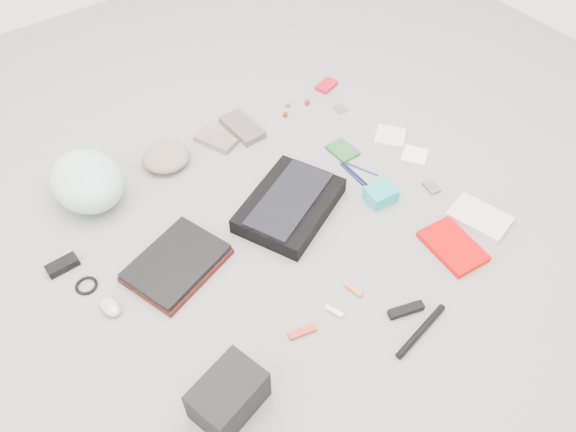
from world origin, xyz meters
TOP-DOWN VIEW (x-y plane):
  - ground_plane at (0.00, 0.00)m, footprint 4.00×4.00m
  - messenger_bag at (0.05, 0.05)m, footprint 0.49×0.43m
  - bag_flap at (0.05, 0.05)m, footprint 0.43×0.33m
  - laptop_sleeve at (-0.44, 0.07)m, footprint 0.40×0.35m
  - laptop at (-0.44, 0.07)m, footprint 0.39×0.33m
  - bike_helmet at (-0.54, 0.57)m, footprint 0.28×0.34m
  - beanie at (-0.21, 0.57)m, footprint 0.23×0.22m
  - mitten_left at (0.03, 0.56)m, footprint 0.15×0.20m
  - mitten_right at (0.16, 0.57)m, footprint 0.12×0.22m
  - power_brick at (-0.77, 0.31)m, footprint 0.11×0.05m
  - cable_coil at (-0.73, 0.19)m, footprint 0.09×0.09m
  - mouse at (-0.70, 0.05)m, footprint 0.07×0.10m
  - camera_bag at (-0.56, -0.47)m, footprint 0.24×0.20m
  - multitool at (-0.24, -0.40)m, footprint 0.10×0.05m
  - toiletry_tube_white at (-0.10, -0.41)m, footprint 0.04×0.07m
  - toiletry_tube_orange at (0.00, -0.38)m, footprint 0.03×0.07m
  - u_lock at (0.09, -0.55)m, footprint 0.13×0.07m
  - bike_pump at (0.08, -0.63)m, footprint 0.25×0.07m
  - book_red at (0.42, -0.45)m, footprint 0.18×0.25m
  - book_white at (0.61, -0.41)m, footprint 0.20×0.25m
  - notepad at (0.43, 0.19)m, footprint 0.10×0.13m
  - pen_blue at (0.37, 0.06)m, footprint 0.02×0.15m
  - pen_black at (0.38, 0.06)m, footprint 0.01×0.16m
  - pen_navy at (0.43, 0.06)m, footprint 0.07×0.14m
  - accordion_wallet at (0.37, -0.11)m, footprint 0.12×0.10m
  - card_deck at (0.58, -0.19)m, footprint 0.06×0.08m
  - napkin_top at (0.67, 0.14)m, footprint 0.18×0.18m
  - napkin_bottom at (0.67, -0.01)m, footprint 0.14×0.14m
  - lollipop_a at (0.37, 0.53)m, footprint 0.03×0.03m
  - lollipop_b at (0.43, 0.58)m, footprint 0.03×0.03m
  - lollipop_c at (0.51, 0.54)m, footprint 0.03×0.03m
  - altoids_tin at (0.66, 0.59)m, footprint 0.12×0.09m
  - stamp_sheet at (0.61, 0.42)m, footprint 0.06×0.07m

SIDE VIEW (x-z plane):
  - ground_plane at x=0.00m, z-range 0.00..0.00m
  - stamp_sheet at x=0.61m, z-range 0.00..0.00m
  - napkin_bottom at x=0.67m, z-range 0.00..0.01m
  - napkin_top at x=0.67m, z-range 0.00..0.01m
  - pen_navy at x=0.43m, z-range 0.00..0.01m
  - pen_blue at x=0.37m, z-range 0.00..0.01m
  - pen_black at x=0.38m, z-range 0.00..0.01m
  - cable_coil at x=-0.73m, z-range 0.00..0.01m
  - card_deck at x=0.58m, z-range 0.00..0.01m
  - multitool at x=-0.24m, z-range 0.00..0.01m
  - notepad at x=0.43m, z-range 0.00..0.01m
  - toiletry_tube_white at x=-0.10m, z-range 0.00..0.02m
  - toiletry_tube_orange at x=0.00m, z-range 0.00..0.02m
  - altoids_tin at x=0.66m, z-range 0.00..0.02m
  - lollipop_b at x=0.43m, z-range 0.00..0.02m
  - book_white at x=0.61m, z-range 0.00..0.02m
  - laptop_sleeve at x=-0.44m, z-range 0.00..0.02m
  - bike_pump at x=0.08m, z-range 0.00..0.02m
  - lollipop_a at x=0.37m, z-range 0.00..0.02m
  - book_red at x=0.42m, z-range 0.00..0.02m
  - u_lock at x=0.09m, z-range 0.00..0.02m
  - lollipop_c at x=0.51m, z-range 0.00..0.03m
  - mitten_left at x=0.03m, z-range 0.00..0.03m
  - power_brick at x=-0.77m, z-range 0.00..0.03m
  - mitten_right at x=0.16m, z-range 0.00..0.03m
  - mouse at x=-0.70m, z-range 0.00..0.04m
  - accordion_wallet at x=0.37m, z-range 0.00..0.06m
  - messenger_bag at x=0.05m, z-range 0.00..0.07m
  - laptop at x=-0.44m, z-range 0.02..0.05m
  - beanie at x=-0.21m, z-range 0.00..0.07m
  - camera_bag at x=-0.56m, z-range 0.00..0.14m
  - bag_flap at x=0.05m, z-range 0.07..0.08m
  - bike_helmet at x=-0.54m, z-range 0.00..0.20m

